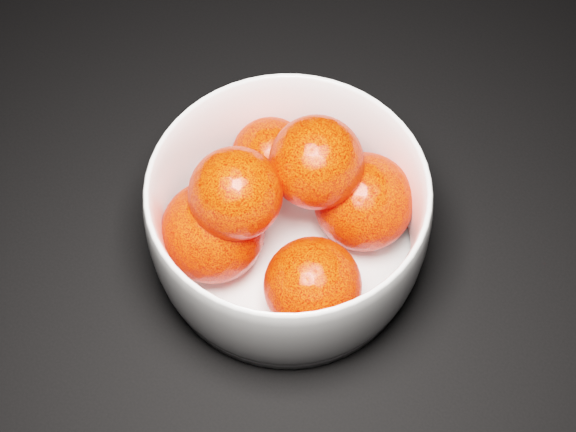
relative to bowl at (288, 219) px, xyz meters
The scene contains 2 objects.
bowl is the anchor object (origin of this frame).
orange_pile 0.01m from the bowl, 140.28° to the left, with size 0.17×0.17×0.12m.
Camera 1 is at (-0.07, -0.36, 0.60)m, focal length 50.00 mm.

